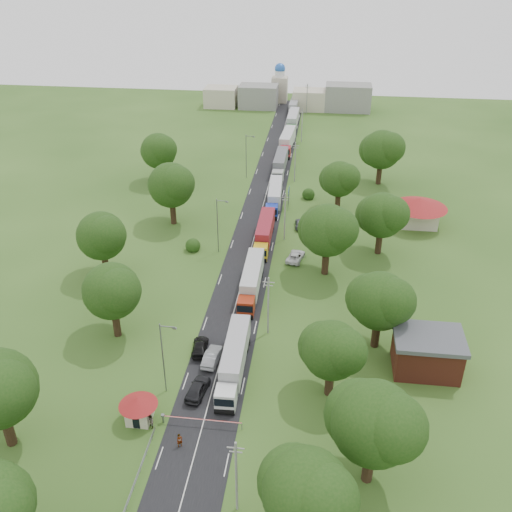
% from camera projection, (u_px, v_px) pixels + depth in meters
% --- Properties ---
extents(ground, '(260.00, 260.00, 0.00)m').
position_uv_depth(ground, '(236.00, 302.00, 85.66)').
color(ground, '#2E501A').
rests_on(ground, ground).
extents(road, '(8.00, 200.00, 0.04)m').
position_uv_depth(road, '(253.00, 240.00, 102.93)').
color(road, black).
rests_on(road, ground).
extents(boom_barrier, '(9.22, 0.35, 1.18)m').
position_uv_depth(boom_barrier, '(190.00, 419.00, 63.78)').
color(boom_barrier, slate).
rests_on(boom_barrier, ground).
extents(guard_booth, '(4.40, 4.40, 3.45)m').
position_uv_depth(guard_booth, '(138.00, 406.00, 63.78)').
color(guard_booth, beige).
rests_on(guard_booth, ground).
extents(guard_rail, '(0.10, 17.00, 1.70)m').
position_uv_depth(guard_rail, '(132.00, 497.00, 55.97)').
color(guard_rail, slate).
rests_on(guard_rail, ground).
extents(info_sign, '(0.12, 3.10, 4.10)m').
position_uv_depth(info_sign, '(289.00, 194.00, 113.85)').
color(info_sign, slate).
rests_on(info_sign, ground).
extents(pole_0, '(1.60, 0.24, 9.00)m').
position_uv_depth(pole_0, '(236.00, 476.00, 52.53)').
color(pole_0, gray).
rests_on(pole_0, ground).
extents(pole_1, '(1.60, 0.24, 9.00)m').
position_uv_depth(pole_1, '(268.00, 305.00, 76.72)').
color(pole_1, gray).
rests_on(pole_1, ground).
extents(pole_2, '(1.60, 0.24, 9.00)m').
position_uv_depth(pole_2, '(285.00, 216.00, 100.90)').
color(pole_2, gray).
rests_on(pole_2, ground).
extents(pole_3, '(1.60, 0.24, 9.00)m').
position_uv_depth(pole_3, '(295.00, 162.00, 125.08)').
color(pole_3, gray).
rests_on(pole_3, ground).
extents(pole_4, '(1.60, 0.24, 9.00)m').
position_uv_depth(pole_4, '(302.00, 125.00, 149.26)').
color(pole_4, gray).
rests_on(pole_4, ground).
extents(pole_5, '(1.60, 0.24, 9.00)m').
position_uv_depth(pole_5, '(307.00, 98.00, 173.44)').
color(pole_5, gray).
rests_on(pole_5, ground).
extents(lamp_0, '(2.03, 0.22, 10.00)m').
position_uv_depth(lamp_0, '(164.00, 355.00, 66.23)').
color(lamp_0, slate).
rests_on(lamp_0, ground).
extents(lamp_1, '(2.03, 0.22, 10.00)m').
position_uv_depth(lamp_1, '(218.00, 223.00, 96.46)').
color(lamp_1, slate).
rests_on(lamp_1, ground).
extents(lamp_2, '(2.03, 0.22, 10.00)m').
position_uv_depth(lamp_2, '(247.00, 154.00, 126.68)').
color(lamp_2, slate).
rests_on(lamp_2, ground).
extents(tree_0, '(8.80, 8.80, 11.07)m').
position_uv_depth(tree_0, '(307.00, 491.00, 48.13)').
color(tree_0, '#382616').
rests_on(tree_0, ground).
extents(tree_1, '(9.60, 9.60, 12.05)m').
position_uv_depth(tree_1, '(374.00, 422.00, 54.09)').
color(tree_1, '#382616').
rests_on(tree_1, ground).
extents(tree_2, '(8.00, 8.00, 10.10)m').
position_uv_depth(tree_2, '(332.00, 349.00, 65.48)').
color(tree_2, '#382616').
rests_on(tree_2, ground).
extents(tree_3, '(8.80, 8.80, 11.07)m').
position_uv_depth(tree_3, '(380.00, 300.00, 73.18)').
color(tree_3, '#382616').
rests_on(tree_3, ground).
extents(tree_4, '(9.60, 9.60, 12.05)m').
position_uv_depth(tree_4, '(327.00, 230.00, 89.18)').
color(tree_4, '#382616').
rests_on(tree_4, ground).
extents(tree_5, '(8.80, 8.80, 11.07)m').
position_uv_depth(tree_5, '(382.00, 215.00, 95.41)').
color(tree_5, '#382616').
rests_on(tree_5, ground).
extents(tree_6, '(8.00, 8.00, 10.10)m').
position_uv_depth(tree_6, '(339.00, 179.00, 111.15)').
color(tree_6, '#382616').
rests_on(tree_6, ground).
extents(tree_7, '(9.60, 9.60, 12.05)m').
position_uv_depth(tree_7, '(382.00, 149.00, 122.54)').
color(tree_7, '#382616').
rests_on(tree_7, ground).
extents(tree_10, '(8.80, 8.80, 11.07)m').
position_uv_depth(tree_10, '(112.00, 290.00, 75.22)').
color(tree_10, '#382616').
rests_on(tree_10, ground).
extents(tree_11, '(8.80, 8.80, 11.07)m').
position_uv_depth(tree_11, '(102.00, 235.00, 88.93)').
color(tree_11, '#382616').
rests_on(tree_11, ground).
extents(tree_12, '(9.60, 9.60, 12.05)m').
position_uv_depth(tree_12, '(171.00, 185.00, 105.26)').
color(tree_12, '#382616').
rests_on(tree_12, ground).
extents(tree_13, '(8.80, 8.80, 11.07)m').
position_uv_depth(tree_13, '(159.00, 151.00, 123.69)').
color(tree_13, '#382616').
rests_on(tree_13, ground).
extents(house_brick, '(8.60, 6.60, 5.20)m').
position_uv_depth(house_brick, '(427.00, 352.00, 71.19)').
color(house_brick, maroon).
rests_on(house_brick, ground).
extents(house_cream, '(10.08, 10.08, 5.80)m').
position_uv_depth(house_cream, '(419.00, 208.00, 106.54)').
color(house_cream, beige).
rests_on(house_cream, ground).
extents(distant_town, '(52.00, 8.00, 8.00)m').
position_uv_depth(distant_town, '(292.00, 98.00, 178.87)').
color(distant_town, gray).
rests_on(distant_town, ground).
extents(church, '(5.00, 5.00, 12.30)m').
position_uv_depth(church, '(280.00, 85.00, 185.34)').
color(church, beige).
rests_on(church, ground).
extents(truck_0, '(2.73, 14.58, 4.04)m').
position_uv_depth(truck_0, '(234.00, 359.00, 70.86)').
color(truck_0, silver).
rests_on(truck_0, ground).
extents(truck_1, '(2.64, 14.54, 4.03)m').
position_uv_depth(truck_1, '(252.00, 280.00, 87.02)').
color(truck_1, maroon).
rests_on(truck_1, ground).
extents(truck_2, '(2.51, 14.24, 3.95)m').
position_uv_depth(truck_2, '(265.00, 232.00, 101.08)').
color(truck_2, gold).
rests_on(truck_2, ground).
extents(truck_3, '(2.96, 14.29, 3.95)m').
position_uv_depth(truck_3, '(275.00, 196.00, 115.15)').
color(truck_3, '#1C34AB').
rests_on(truck_3, ground).
extents(truck_4, '(2.63, 14.62, 4.05)m').
position_uv_depth(truck_4, '(280.00, 164.00, 131.12)').
color(truck_4, '#B1B1B1').
rests_on(truck_4, ground).
extents(truck_5, '(3.41, 15.55, 4.29)m').
position_uv_depth(truck_5, '(287.00, 141.00, 145.11)').
color(truck_5, '#A71927').
rests_on(truck_5, ground).
extents(truck_6, '(2.82, 15.36, 4.26)m').
position_uv_depth(truck_6, '(293.00, 121.00, 160.90)').
color(truck_6, '#235D25').
rests_on(truck_6, ground).
extents(truck_7, '(2.61, 13.63, 3.77)m').
position_uv_depth(truck_7, '(294.00, 107.00, 174.68)').
color(truck_7, '#B7B7B7').
rests_on(truck_7, ground).
extents(car_lane_front, '(2.64, 5.15, 1.68)m').
position_uv_depth(car_lane_front, '(198.00, 388.00, 68.15)').
color(car_lane_front, black).
rests_on(car_lane_front, ground).
extents(car_lane_mid, '(2.11, 4.99, 1.60)m').
position_uv_depth(car_lane_mid, '(212.00, 357.00, 73.33)').
color(car_lane_mid, gray).
rests_on(car_lane_mid, ground).
extents(car_lane_rear, '(2.44, 5.00, 1.40)m').
position_uv_depth(car_lane_rear, '(200.00, 347.00, 75.28)').
color(car_lane_rear, black).
rests_on(car_lane_rear, ground).
extents(car_verge_near, '(3.42, 5.49, 1.42)m').
position_uv_depth(car_verge_near, '(296.00, 256.00, 96.35)').
color(car_verge_near, silver).
rests_on(car_verge_near, ground).
extents(car_verge_far, '(2.05, 4.41, 1.46)m').
position_uv_depth(car_verge_far, '(300.00, 224.00, 107.17)').
color(car_verge_far, '#4C5053').
rests_on(car_verge_far, ground).
extents(pedestrian_near, '(0.76, 0.71, 1.75)m').
position_uv_depth(pedestrian_near, '(180.00, 441.00, 61.08)').
color(pedestrian_near, gray).
rests_on(pedestrian_near, ground).
extents(pedestrian_booth, '(1.03, 1.10, 1.81)m').
position_uv_depth(pedestrian_booth, '(150.00, 422.00, 63.37)').
color(pedestrian_booth, gray).
rests_on(pedestrian_booth, ground).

